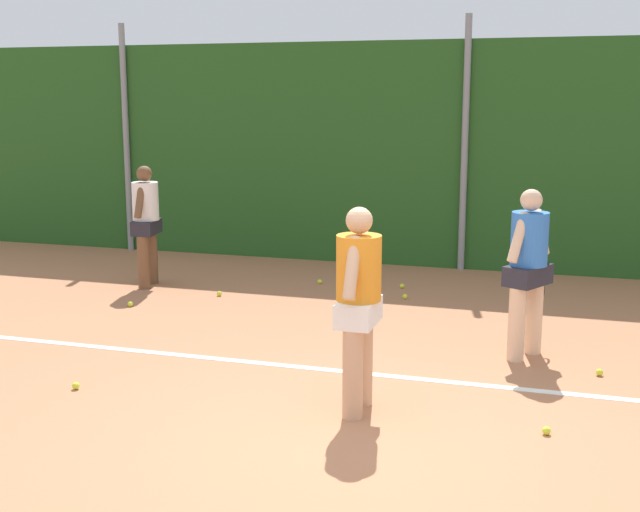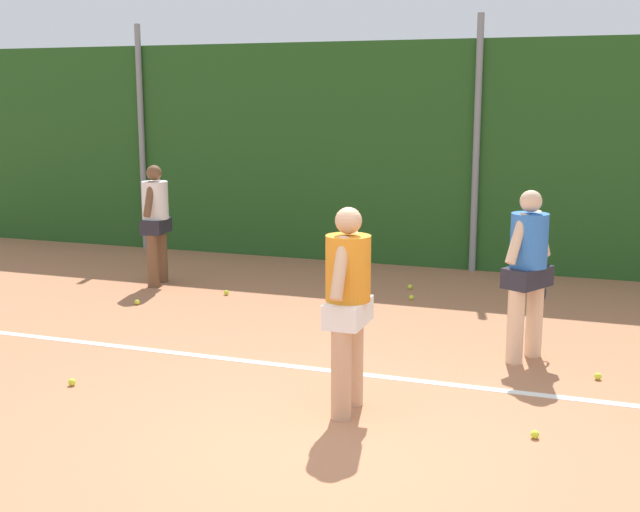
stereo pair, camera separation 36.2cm
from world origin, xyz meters
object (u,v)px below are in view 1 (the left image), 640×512
(tennis_ball_1, at_px, (405,296))
(tennis_ball_8, at_px, (130,304))
(player_backcourt_far, at_px, (146,219))
(tennis_ball_0, at_px, (76,386))
(tennis_ball_5, at_px, (219,294))
(player_midcourt, at_px, (528,264))
(tennis_ball_4, at_px, (320,282))
(player_foreground_near, at_px, (359,299))
(tennis_ball_2, at_px, (599,372))
(tennis_ball_3, at_px, (546,431))
(tennis_ball_7, at_px, (402,286))

(tennis_ball_1, height_order, tennis_ball_8, same)
(player_backcourt_far, bearing_deg, tennis_ball_0, 11.13)
(tennis_ball_1, relative_size, tennis_ball_5, 1.00)
(tennis_ball_0, bearing_deg, player_midcourt, 29.68)
(player_midcourt, distance_m, tennis_ball_1, 2.73)
(player_midcourt, height_order, player_backcourt_far, player_midcourt)
(player_midcourt, relative_size, tennis_ball_0, 25.59)
(tennis_ball_8, bearing_deg, tennis_ball_4, 45.28)
(player_backcourt_far, bearing_deg, player_midcourt, 63.23)
(player_backcourt_far, bearing_deg, tennis_ball_8, 8.78)
(player_foreground_near, bearing_deg, tennis_ball_2, -52.25)
(tennis_ball_2, relative_size, tennis_ball_5, 1.00)
(player_midcourt, relative_size, tennis_ball_5, 25.59)
(tennis_ball_1, relative_size, tennis_ball_3, 1.00)
(tennis_ball_2, xyz_separation_m, tennis_ball_8, (-5.51, 1.00, 0.00))
(player_foreground_near, xyz_separation_m, tennis_ball_7, (-0.53, 4.48, -0.92))
(player_foreground_near, bearing_deg, tennis_ball_1, 5.54)
(tennis_ball_2, distance_m, tennis_ball_3, 1.62)
(tennis_ball_4, bearing_deg, tennis_ball_3, -54.31)
(player_backcourt_far, bearing_deg, tennis_ball_3, 47.56)
(player_backcourt_far, distance_m, tennis_ball_3, 6.60)
(player_backcourt_far, relative_size, tennis_ball_7, 25.03)
(player_midcourt, relative_size, tennis_ball_7, 25.59)
(tennis_ball_2, xyz_separation_m, tennis_ball_5, (-4.68, 1.84, 0.00))
(tennis_ball_7, bearing_deg, tennis_ball_5, -152.72)
(tennis_ball_1, height_order, tennis_ball_2, same)
(tennis_ball_1, distance_m, tennis_ball_4, 1.40)
(tennis_ball_3, distance_m, tennis_ball_5, 5.44)
(tennis_ball_8, bearing_deg, tennis_ball_5, 45.17)
(player_midcourt, xyz_separation_m, tennis_ball_0, (-3.77, -2.15, -0.91))
(player_midcourt, bearing_deg, tennis_ball_4, 77.10)
(player_foreground_near, height_order, tennis_ball_7, player_foreground_near)
(tennis_ball_0, height_order, tennis_ball_2, same)
(player_backcourt_far, relative_size, tennis_ball_1, 25.03)
(player_midcourt, relative_size, tennis_ball_4, 25.59)
(player_backcourt_far, relative_size, tennis_ball_4, 25.03)
(tennis_ball_0, relative_size, tennis_ball_3, 1.00)
(player_foreground_near, distance_m, player_midcourt, 2.27)
(player_foreground_near, relative_size, tennis_ball_8, 25.91)
(tennis_ball_0, distance_m, tennis_ball_7, 5.13)
(tennis_ball_5, bearing_deg, tennis_ball_4, 45.37)
(tennis_ball_3, height_order, tennis_ball_4, same)
(player_foreground_near, bearing_deg, tennis_ball_0, 95.61)
(tennis_ball_2, bearing_deg, player_backcourt_far, 160.29)
(tennis_ball_1, distance_m, tennis_ball_8, 3.48)
(tennis_ball_1, height_order, tennis_ball_3, same)
(tennis_ball_0, bearing_deg, tennis_ball_1, 62.53)
(tennis_ball_1, bearing_deg, tennis_ball_0, -117.47)
(player_backcourt_far, xyz_separation_m, tennis_ball_7, (3.37, 0.88, -0.90))
(player_backcourt_far, bearing_deg, tennis_ball_5, 69.11)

